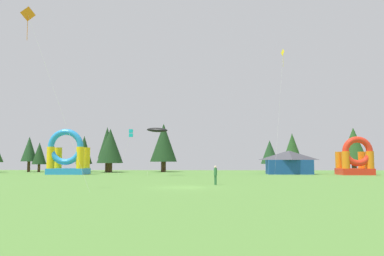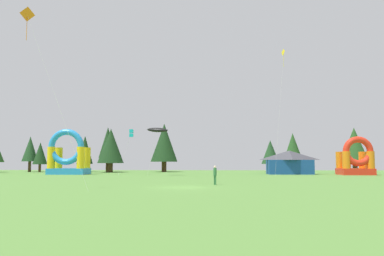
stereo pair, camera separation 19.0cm
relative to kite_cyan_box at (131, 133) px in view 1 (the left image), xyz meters
name	(u,v)px [view 1 (the left image)]	position (x,y,z in m)	size (l,w,h in m)	color
ground_plane	(184,187)	(10.28, -28.00, -6.60)	(120.00, 120.00, 0.00)	#548438
kite_cyan_box	(131,133)	(0.00, 0.00, 0.00)	(2.30, 0.62, 7.21)	#19B7CC
kite_orange_diamond	(28,17)	(-1.84, -31.80, 7.03)	(6.08, 1.54, 14.26)	orange
kite_yellow_diamond	(283,55)	(24.72, 2.79, 13.17)	(2.75, 5.00, 20.54)	yellow
kite_black_parafoil	(157,130)	(4.44, -1.97, 0.35)	(3.57, 2.07, 7.50)	black
person_near_camera	(215,173)	(13.03, -24.27, -5.54)	(0.43, 0.43, 1.80)	#33723F
inflatable_red_slide	(67,158)	(-11.07, 2.51, -3.85)	(6.14, 4.41, 7.46)	#268CD8
inflatable_orange_dome	(355,161)	(35.70, 2.33, -4.43)	(4.95, 4.41, 6.08)	red
festival_tent	(289,162)	(25.76, 5.15, -4.63)	(7.28, 3.97, 3.95)	#19478C
tree_row_1	(29,149)	(-24.01, 16.20, -2.03)	(3.16, 3.16, 7.14)	#4C331E
tree_row_2	(39,153)	(-21.53, 15.37, -2.92)	(2.82, 2.82, 5.90)	#4C331E
tree_row_3	(84,150)	(-13.31, 17.91, -2.15)	(3.31, 3.31, 7.36)	#4C331E
tree_row_4	(107,143)	(-8.31, 17.00, -0.75)	(3.61, 3.61, 9.07)	#4C331E
tree_row_5	(110,146)	(-6.92, 14.05, -1.49)	(5.07, 5.07, 8.50)	#4C331E
tree_row_6	(164,143)	(3.09, 17.81, -0.72)	(5.45, 5.45, 9.79)	#4C331E
tree_row_7	(270,152)	(24.52, 17.94, -2.66)	(3.63, 3.63, 6.35)	#4C331E
tree_row_8	(292,147)	(28.15, 13.79, -1.67)	(3.37, 3.37, 7.47)	#4C331E
tree_row_9	(354,145)	(39.08, 12.27, -1.40)	(4.83, 4.83, 8.38)	#4C331E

